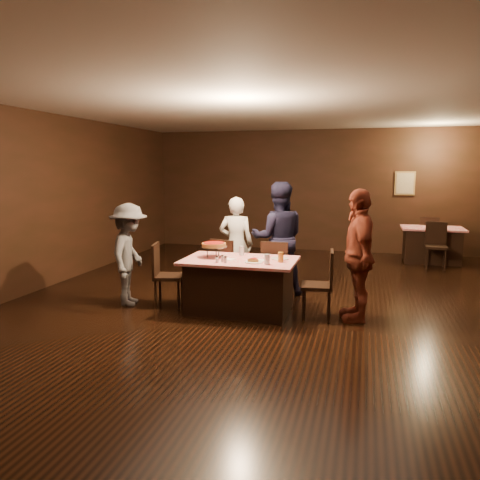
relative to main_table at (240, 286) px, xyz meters
name	(u,v)px	position (x,y,z in m)	size (l,w,h in m)	color
room	(274,162)	(0.38, 0.48, 1.75)	(10.00, 10.04, 3.02)	black
main_table	(240,286)	(0.00, 0.00, 0.00)	(1.60, 1.00, 0.77)	red
back_table	(431,245)	(3.14, 4.60, 0.00)	(1.30, 0.90, 0.77)	red
chair_far_left	(228,267)	(-0.40, 0.75, 0.09)	(0.42, 0.42, 0.95)	black
chair_far_right	(277,270)	(0.40, 0.75, 0.09)	(0.42, 0.42, 0.95)	black
chair_end_left	(169,275)	(-1.10, 0.00, 0.09)	(0.42, 0.42, 0.95)	black
chair_end_right	(317,284)	(1.10, 0.00, 0.09)	(0.42, 0.42, 0.95)	black
chair_back_near	(436,246)	(3.14, 3.90, 0.09)	(0.42, 0.42, 0.95)	black
chair_back_far	(428,237)	(3.14, 5.20, 0.09)	(0.42, 0.42, 0.95)	black
diner_white_jacket	(236,244)	(-0.37, 1.14, 0.41)	(0.58, 0.38, 1.59)	white
diner_navy_hoodie	(278,238)	(0.34, 1.17, 0.53)	(0.89, 0.70, 1.84)	black
diner_grey_knit	(129,254)	(-1.71, -0.06, 0.38)	(0.99, 0.57, 1.54)	#595A5F
diner_red_shirt	(358,255)	(1.63, 0.08, 0.51)	(1.05, 0.44, 1.79)	maroon
pizza_stand	(214,245)	(-0.40, 0.05, 0.57)	(0.38, 0.38, 0.22)	black
plate_with_slice	(254,261)	(0.25, -0.18, 0.41)	(0.25, 0.25, 0.06)	white
plate_empty	(280,259)	(0.55, 0.15, 0.39)	(0.25, 0.25, 0.01)	white
glass_front_right	(267,259)	(0.45, -0.25, 0.46)	(0.08, 0.08, 0.14)	silver
glass_amber	(281,257)	(0.60, -0.05, 0.46)	(0.08, 0.08, 0.14)	#BF7F26
glass_back	(242,251)	(-0.05, 0.30, 0.46)	(0.08, 0.08, 0.14)	silver
condiments	(222,259)	(-0.18, -0.28, 0.43)	(0.17, 0.10, 0.09)	silver
napkin_center	(260,260)	(0.30, 0.00, 0.39)	(0.16, 0.16, 0.01)	white
napkin_left	(229,259)	(-0.15, -0.05, 0.39)	(0.16, 0.16, 0.01)	white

